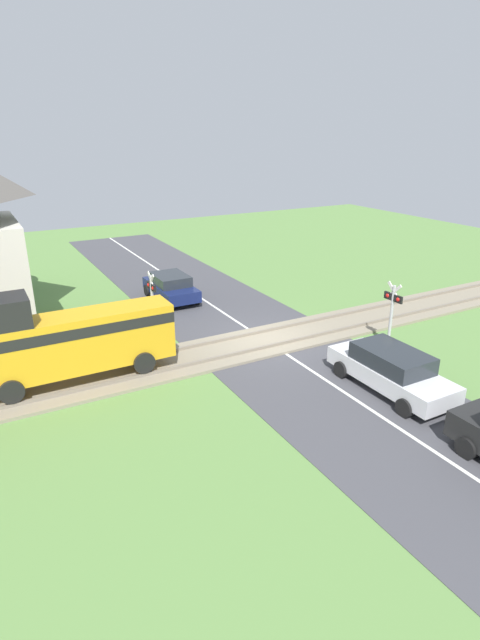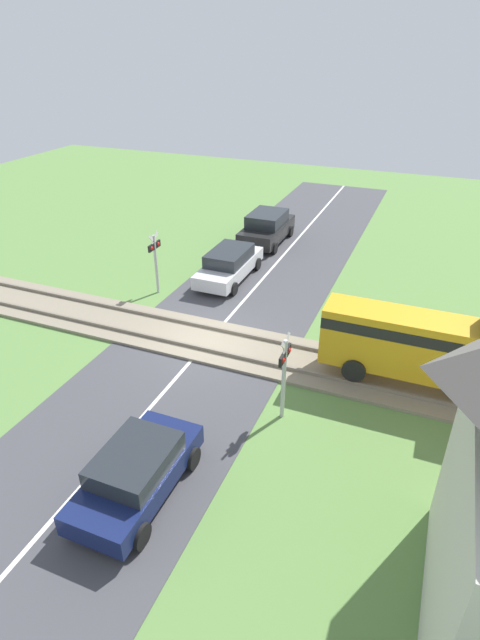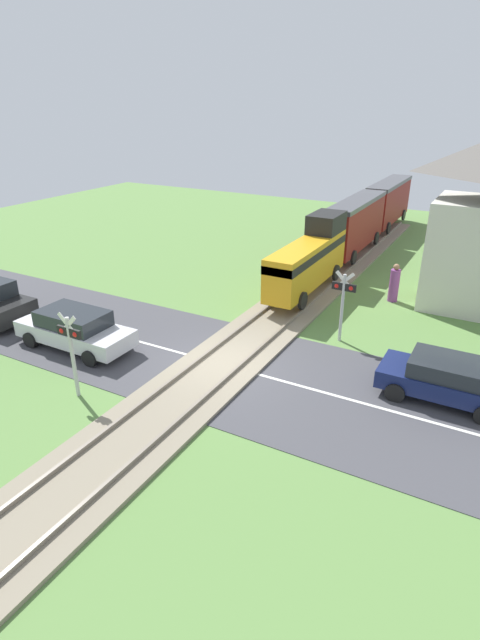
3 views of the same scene
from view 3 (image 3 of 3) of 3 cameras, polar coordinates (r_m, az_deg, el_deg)
name	(u,v)px [view 3 (image 3 of 3)]	position (r m, az deg, el deg)	size (l,w,h in m)	color
ground_plane	(222,365)	(17.28, -2.05, -5.15)	(60.00, 60.00, 0.00)	#5B8442
road_surface	(222,365)	(17.27, -2.06, -5.12)	(48.00, 6.40, 0.02)	#424247
track_bed	(222,363)	(17.24, -2.06, -4.95)	(2.80, 48.00, 0.24)	gray
train	(358,222)	(29.94, 13.31, 10.81)	(1.58, 21.68, 3.18)	gold
car_near_crossing	(75,328)	(19.08, -18.37, -0.92)	(4.53, 1.85, 1.45)	silver
car_far_side	(445,378)	(16.29, 22.40, -6.18)	(3.83, 1.87, 1.35)	#141E4C
crossing_signal_west_approach	(71,344)	(15.57, -18.78, -2.60)	(0.90, 0.18, 2.74)	#B7B7B7
crossing_signal_east_approach	(343,297)	(18.62, 11.70, 2.62)	(0.90, 0.18, 2.74)	#B7B7B7
pedestrian_by_station	(394,284)	(23.39, 17.21, 3.92)	(0.43, 0.43, 1.75)	#7F3D84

